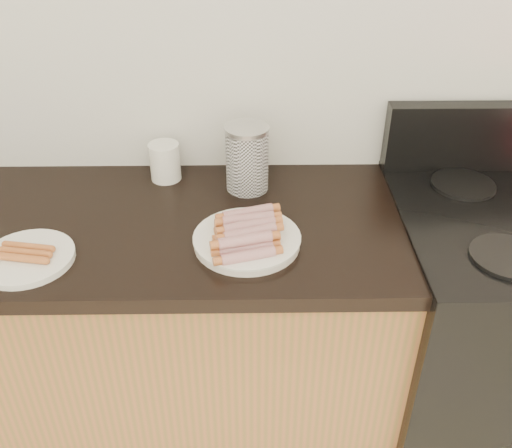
{
  "coord_description": "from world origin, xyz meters",
  "views": [
    {
      "loc": [
        0.0,
        0.44,
        1.73
      ],
      "look_at": [
        0.02,
        1.62,
        0.94
      ],
      "focal_mm": 40.0,
      "sensor_mm": 36.0,
      "label": 1
    }
  ],
  "objects_px": {
    "canister": "(247,158)",
    "side_plate": "(27,258)",
    "mug": "(165,162)",
    "stove": "(505,342)",
    "main_plate": "(247,241)"
  },
  "relations": [
    {
      "from": "mug",
      "to": "canister",
      "type": "bearing_deg",
      "value": -13.78
    },
    {
      "from": "main_plate",
      "to": "canister",
      "type": "distance_m",
      "value": 0.29
    },
    {
      "from": "main_plate",
      "to": "side_plate",
      "type": "bearing_deg",
      "value": -173.36
    },
    {
      "from": "main_plate",
      "to": "mug",
      "type": "height_order",
      "value": "mug"
    },
    {
      "from": "side_plate",
      "to": "canister",
      "type": "height_order",
      "value": "canister"
    },
    {
      "from": "canister",
      "to": "side_plate",
      "type": "bearing_deg",
      "value": -147.29
    },
    {
      "from": "stove",
      "to": "side_plate",
      "type": "relative_size",
      "value": 4.09
    },
    {
      "from": "stove",
      "to": "canister",
      "type": "distance_m",
      "value": 0.97
    },
    {
      "from": "side_plate",
      "to": "mug",
      "type": "bearing_deg",
      "value": 54.26
    },
    {
      "from": "mug",
      "to": "side_plate",
      "type": "bearing_deg",
      "value": -125.74
    },
    {
      "from": "side_plate",
      "to": "mug",
      "type": "xyz_separation_m",
      "value": [
        0.28,
        0.39,
        0.05
      ]
    },
    {
      "from": "canister",
      "to": "main_plate",
      "type": "bearing_deg",
      "value": -90.26
    },
    {
      "from": "side_plate",
      "to": "main_plate",
      "type": "bearing_deg",
      "value": 6.64
    },
    {
      "from": "stove",
      "to": "canister",
      "type": "bearing_deg",
      "value": 166.65
    },
    {
      "from": "stove",
      "to": "canister",
      "type": "relative_size",
      "value": 4.79
    }
  ]
}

